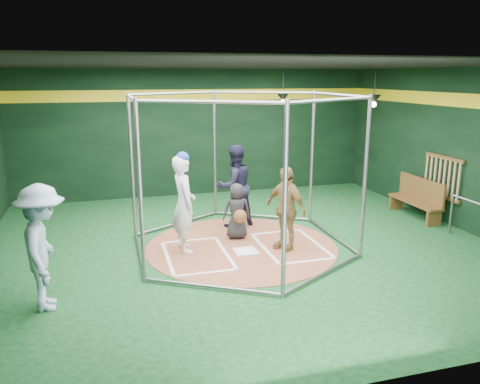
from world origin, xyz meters
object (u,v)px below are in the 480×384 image
object	(u,v)px
visitor_leopard	(285,208)
umpire	(235,186)
batter_figure	(184,203)
dugout_bench	(418,197)

from	to	relation	value
visitor_leopard	umpire	world-z (taller)	umpire
batter_figure	dugout_bench	bearing A→B (deg)	7.08
batter_figure	umpire	bearing A→B (deg)	42.74
umpire	dugout_bench	bearing A→B (deg)	158.20
batter_figure	visitor_leopard	world-z (taller)	batter_figure
batter_figure	umpire	distance (m)	1.82
visitor_leopard	batter_figure	bearing A→B (deg)	-129.37
visitor_leopard	dugout_bench	bearing A→B (deg)	80.05
batter_figure	umpire	xyz separation A→B (m)	(1.34, 1.24, -0.04)
batter_figure	dugout_bench	size ratio (longest dim) A/B	1.19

